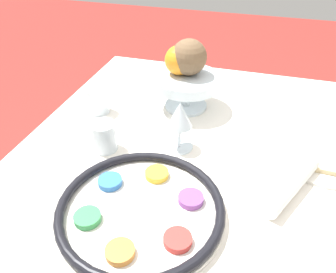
{
  "coord_description": "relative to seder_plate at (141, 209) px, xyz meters",
  "views": [
    {
      "loc": [
        -0.55,
        -0.07,
        1.23
      ],
      "look_at": [
        0.09,
        0.11,
        0.74
      ],
      "focal_mm": 35.0,
      "sensor_mm": 36.0,
      "label": 1
    }
  ],
  "objects": [
    {
      "name": "dining_table",
      "position": [
        0.13,
        -0.11,
        -0.37
      ],
      "size": [
        1.24,
        1.0,
        0.7
      ],
      "color": "silver",
      "rests_on": "ground_plane"
    },
    {
      "name": "seder_plate",
      "position": [
        0.0,
        0.0,
        0.0
      ],
      "size": [
        0.34,
        0.34,
        0.03
      ],
      "color": "silver",
      "rests_on": "dining_table"
    },
    {
      "name": "wine_glass",
      "position": [
        0.24,
        -0.02,
        0.08
      ],
      "size": [
        0.07,
        0.07,
        0.13
      ],
      "color": "silver",
      "rests_on": "dining_table"
    },
    {
      "name": "fruit_stand",
      "position": [
        0.44,
        0.01,
        0.06
      ],
      "size": [
        0.2,
        0.2,
        0.1
      ],
      "color": "silver",
      "rests_on": "dining_table"
    },
    {
      "name": "orange_fruit",
      "position": [
        0.45,
        0.04,
        0.13
      ],
      "size": [
        0.09,
        0.09,
        0.09
      ],
      "color": "orange",
      "rests_on": "fruit_stand"
    },
    {
      "name": "coconut",
      "position": [
        0.46,
        0.01,
        0.14
      ],
      "size": [
        0.1,
        0.1,
        0.1
      ],
      "color": "brown",
      "rests_on": "fruit_stand"
    },
    {
      "name": "bread_plate",
      "position": [
        0.28,
        -0.37,
        -0.01
      ],
      "size": [
        0.2,
        0.2,
        0.02
      ],
      "color": "silver",
      "rests_on": "dining_table"
    },
    {
      "name": "napkin_roll",
      "position": [
        0.15,
        -0.29,
        0.01
      ],
      "size": [
        0.2,
        0.13,
        0.05
      ],
      "color": "white",
      "rests_on": "dining_table"
    },
    {
      "name": "cup_near",
      "position": [
        0.18,
        0.16,
        0.02
      ],
      "size": [
        0.06,
        0.06,
        0.08
      ],
      "color": "silver",
      "rests_on": "dining_table"
    },
    {
      "name": "cup_far",
      "position": [
        0.34,
        0.26,
        0.02
      ],
      "size": [
        0.06,
        0.06,
        0.08
      ],
      "color": "silver",
      "rests_on": "dining_table"
    }
  ]
}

